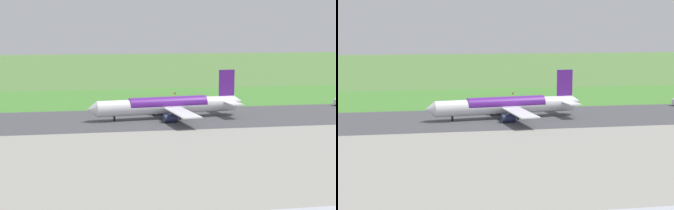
# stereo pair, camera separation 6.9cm
# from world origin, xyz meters

# --- Properties ---
(ground_plane) EXTENTS (800.00, 800.00, 0.00)m
(ground_plane) POSITION_xyz_m (0.00, 0.00, 0.00)
(ground_plane) COLOR #547F3D
(runway_asphalt) EXTENTS (600.00, 40.35, 0.06)m
(runway_asphalt) POSITION_xyz_m (0.00, 0.00, 0.03)
(runway_asphalt) COLOR #47474C
(runway_asphalt) RESTS_ON ground
(apron_concrete) EXTENTS (440.00, 110.00, 0.05)m
(apron_concrete) POSITION_xyz_m (0.00, 65.25, 0.03)
(apron_concrete) COLOR gray
(apron_concrete) RESTS_ON ground
(grass_verge_foreground) EXTENTS (600.00, 80.00, 0.04)m
(grass_verge_foreground) POSITION_xyz_m (0.00, -41.90, 0.02)
(grass_verge_foreground) COLOR #478534
(grass_verge_foreground) RESTS_ON ground
(airliner_main) EXTENTS (54.10, 44.41, 15.88)m
(airliner_main) POSITION_xyz_m (-5.36, -0.05, 4.35)
(airliner_main) COLOR white
(airliner_main) RESTS_ON ground
(no_stopping_sign) EXTENTS (0.60, 0.10, 2.53)m
(no_stopping_sign) POSITION_xyz_m (-15.80, -46.20, 1.51)
(no_stopping_sign) COLOR slate
(no_stopping_sign) RESTS_ON ground
(traffic_cone_orange) EXTENTS (0.40, 0.40, 0.55)m
(traffic_cone_orange) POSITION_xyz_m (-11.75, -42.85, 0.28)
(traffic_cone_orange) COLOR orange
(traffic_cone_orange) RESTS_ON ground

